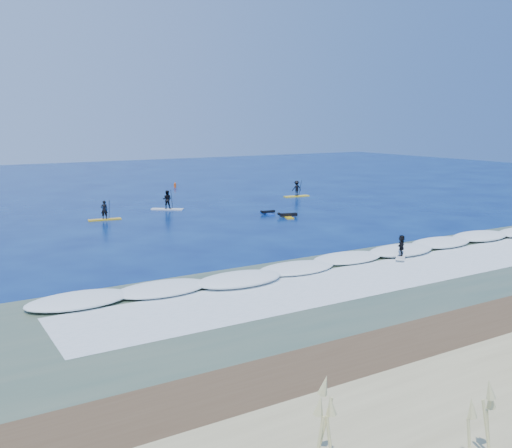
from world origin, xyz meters
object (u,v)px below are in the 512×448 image
sup_paddler_center (167,201)px  prone_paddler_near (287,215)px  sup_paddler_right (297,189)px  sup_paddler_left (104,213)px  wave_surfer (401,247)px  marker_buoy (175,185)px  prone_paddler_far (268,213)px

sup_paddler_center → prone_paddler_near: 11.85m
sup_paddler_right → sup_paddler_left: bearing=-164.4°
wave_surfer → marker_buoy: wave_surfer is taller
marker_buoy → sup_paddler_left: bearing=-127.7°
marker_buoy → sup_paddler_center: bearing=-115.6°
sup_paddler_left → prone_paddler_far: (13.42, -4.47, -0.46)m
sup_paddler_center → prone_paddler_far: sup_paddler_center is taller
prone_paddler_near → prone_paddler_far: size_ratio=1.25×
sup_paddler_right → prone_paddler_near: (-8.44, -10.56, -0.63)m
sup_paddler_left → sup_paddler_right: size_ratio=0.94×
prone_paddler_near → sup_paddler_center: bearing=56.3°
prone_paddler_far → marker_buoy: bearing=-0.4°
sup_paddler_left → marker_buoy: sup_paddler_left is taller
sup_paddler_center → prone_paddler_far: size_ratio=1.56×
sup_paddler_right → wave_surfer: sup_paddler_right is taller
sup_paddler_center → marker_buoy: 17.82m
sup_paddler_left → prone_paddler_far: 14.15m
sup_paddler_center → prone_paddler_far: bearing=-10.1°
prone_paddler_near → marker_buoy: (0.40, 25.39, 0.16)m
prone_paddler_near → prone_paddler_far: 2.38m
sup_paddler_center → sup_paddler_right: size_ratio=0.98×
prone_paddler_near → wave_surfer: bearing=-171.2°
sup_paddler_left → sup_paddler_right: sup_paddler_right is taller
sup_paddler_right → prone_paddler_far: (-9.01, -8.25, -0.66)m
sup_paddler_right → prone_paddler_far: sup_paddler_right is taller
sup_paddler_right → sup_paddler_center: bearing=-169.4°
sup_paddler_right → wave_surfer: (-11.12, -26.67, -0.01)m
prone_paddler_near → marker_buoy: size_ratio=3.20×
sup_paddler_right → wave_surfer: 28.90m
prone_paddler_near → marker_buoy: 25.39m
sup_paddler_right → marker_buoy: sup_paddler_right is taller
wave_surfer → sup_paddler_center: bearing=58.7°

